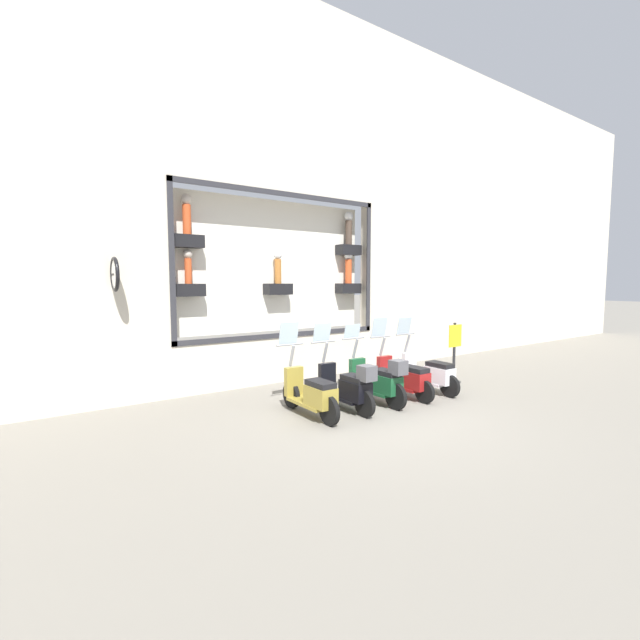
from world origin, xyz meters
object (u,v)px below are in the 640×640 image
at_px(shop_sign_post, 454,351).
at_px(scooter_red_1, 405,378).
at_px(scooter_white_0, 430,373).
at_px(scooter_green_2, 379,381).
at_px(scooter_black_3, 348,387).
at_px(scooter_olive_4, 312,394).

bearing_deg(shop_sign_post, scooter_red_1, 98.61).
relative_size(scooter_white_0, scooter_red_1, 1.00).
relative_size(scooter_red_1, scooter_green_2, 0.99).
distance_m(scooter_black_3, shop_sign_post, 3.71).
relative_size(scooter_red_1, scooter_olive_4, 1.00).
bearing_deg(scooter_red_1, shop_sign_post, -81.39).
distance_m(scooter_black_3, scooter_olive_4, 0.81).
height_order(scooter_red_1, scooter_green_2, scooter_red_1).
distance_m(scooter_white_0, shop_sign_post, 1.35).
bearing_deg(scooter_olive_4, shop_sign_post, -86.06).
xyz_separation_m(scooter_black_3, shop_sign_post, (0.37, -3.68, 0.32)).
xyz_separation_m(scooter_green_2, shop_sign_post, (0.37, -2.87, 0.31)).
bearing_deg(shop_sign_post, scooter_black_3, 95.79).
bearing_deg(scooter_white_0, scooter_olive_4, 89.93).
distance_m(scooter_green_2, shop_sign_post, 2.91).
xyz_separation_m(scooter_black_3, scooter_olive_4, (0.06, 0.81, -0.03)).
bearing_deg(scooter_black_3, scooter_green_2, -89.87).
distance_m(scooter_white_0, scooter_olive_4, 3.22).
bearing_deg(scooter_white_0, scooter_red_1, 90.00).
distance_m(scooter_red_1, scooter_black_3, 1.61).
bearing_deg(scooter_white_0, scooter_green_2, 92.07).
bearing_deg(scooter_green_2, scooter_red_1, -85.86).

